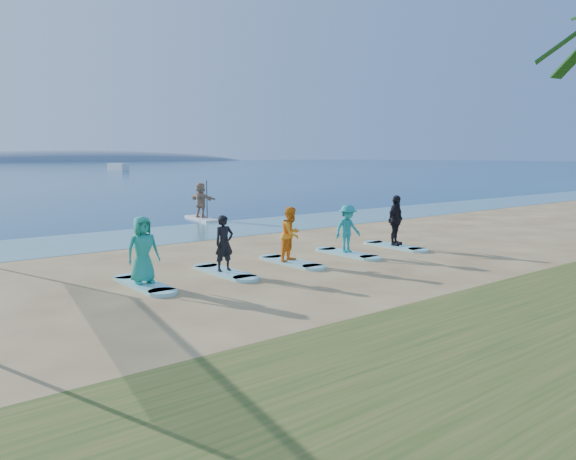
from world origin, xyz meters
TOP-DOWN VIEW (x-y plane):
  - ground at (0.00, 0.00)m, footprint 600.00×600.00m
  - shallow_water at (0.00, 10.50)m, footprint 600.00×600.00m
  - island_ridge at (95.00, 300.00)m, footprint 220.00×56.00m
  - paddleboard at (4.74, 14.31)m, footprint 1.14×3.07m
  - paddleboarder at (4.74, 14.31)m, footprint 0.90×1.74m
  - boat_offshore_b at (37.27, 105.88)m, footprint 2.67×5.99m
  - surfboard_0 at (-3.86, 2.29)m, footprint 0.70×2.20m
  - student_0 at (-3.86, 2.29)m, footprint 0.85×0.57m
  - surfboard_1 at (-1.46, 2.29)m, footprint 0.70×2.20m
  - student_1 at (-1.46, 2.29)m, footprint 0.58×0.39m
  - surfboard_2 at (0.95, 2.29)m, footprint 0.70×2.20m
  - student_2 at (0.95, 2.29)m, footprint 0.98×0.87m
  - surfboard_3 at (3.35, 2.29)m, footprint 0.70×2.20m
  - student_3 at (3.35, 2.29)m, footprint 1.05×0.64m
  - surfboard_4 at (5.75, 2.29)m, footprint 0.70×2.20m
  - student_4 at (5.75, 2.29)m, footprint 1.13×0.72m

SIDE VIEW (x-z plane):
  - ground at x=0.00m, z-range 0.00..0.00m
  - island_ridge at x=95.00m, z-range -9.00..9.00m
  - boat_offshore_b at x=37.27m, z-range -0.80..0.80m
  - shallow_water at x=0.00m, z-range 0.01..0.01m
  - surfboard_0 at x=-3.86m, z-range 0.00..0.09m
  - surfboard_1 at x=-1.46m, z-range 0.00..0.09m
  - surfboard_2 at x=0.95m, z-range 0.00..0.09m
  - surfboard_3 at x=3.35m, z-range 0.00..0.09m
  - surfboard_4 at x=5.75m, z-range 0.00..0.09m
  - paddleboard at x=4.74m, z-range 0.00..0.12m
  - student_1 at x=-1.46m, z-range 0.09..1.65m
  - student_3 at x=3.35m, z-range 0.09..1.68m
  - student_2 at x=0.95m, z-range 0.09..1.75m
  - student_0 at x=-3.86m, z-range 0.09..1.79m
  - student_4 at x=5.75m, z-range 0.09..1.88m
  - paddleboarder at x=4.74m, z-range 0.12..1.91m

